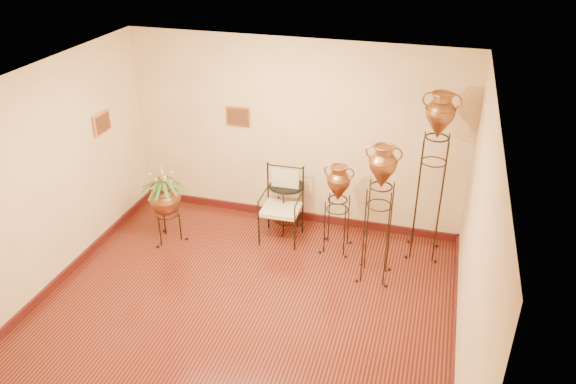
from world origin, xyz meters
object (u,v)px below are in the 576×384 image
(side_table, at_px, (287,206))
(amphora_tall, at_px, (432,176))
(armchair, at_px, (281,207))
(amphora_mid, at_px, (379,213))
(planter_urn, at_px, (165,198))

(side_table, bearing_deg, amphora_tall, -2.45)
(side_table, bearing_deg, armchair, -88.99)
(amphora_mid, relative_size, side_table, 2.04)
(amphora_mid, bearing_deg, amphora_tall, 52.40)
(amphora_mid, height_order, armchair, amphora_mid)
(planter_urn, height_order, armchair, planter_urn)
(planter_urn, xyz_separation_m, armchair, (1.57, 0.48, -0.16))
(amphora_tall, distance_m, armchair, 2.13)
(amphora_mid, height_order, planter_urn, amphora_mid)
(amphora_tall, xyz_separation_m, armchair, (-2.02, -0.21, -0.67))
(planter_urn, relative_size, armchair, 1.16)
(armchair, bearing_deg, amphora_tall, 4.70)
(amphora_tall, distance_m, amphora_mid, 0.98)
(armchair, bearing_deg, side_table, 89.67)
(amphora_mid, bearing_deg, side_table, 149.93)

